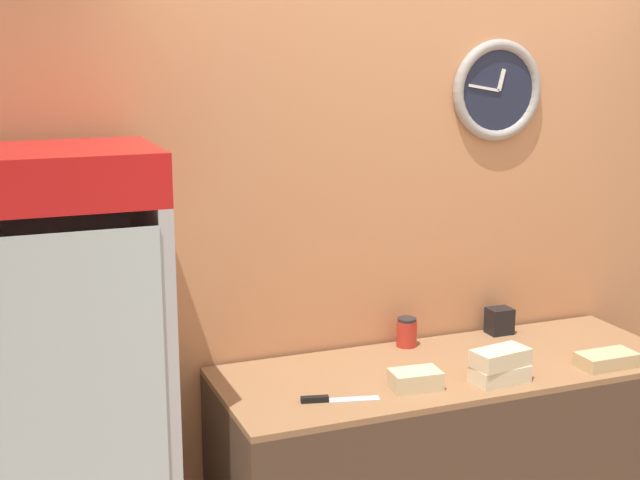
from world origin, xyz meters
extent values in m
cube|color=tan|center=(0.00, 1.31, 1.35)|extent=(5.20, 0.06, 2.70)
torus|color=gray|center=(0.39, 1.27, 1.97)|extent=(0.44, 0.05, 0.44)
cylinder|color=#1E2338|center=(0.39, 1.27, 1.97)|extent=(0.36, 0.01, 0.36)
cube|color=white|center=(0.40, 1.26, 2.02)|extent=(0.04, 0.01, 0.10)
cube|color=white|center=(0.32, 1.26, 1.99)|extent=(0.15, 0.01, 0.04)
cube|color=#4C3828|center=(0.00, 0.91, 0.42)|extent=(1.96, 0.71, 0.85)
cube|color=#8E6642|center=(0.00, 0.91, 0.86)|extent=(1.96, 0.71, 0.02)
cube|color=#B2B7BC|center=(-1.52, 1.24, 0.83)|extent=(0.66, 0.04, 1.66)
cube|color=#B2B7BC|center=(-1.22, 0.95, 0.83)|extent=(0.05, 0.61, 1.66)
cube|color=white|center=(-1.52, 1.21, 0.83)|extent=(0.56, 0.02, 1.56)
cube|color=silver|center=(-1.52, 0.64, 0.83)|extent=(0.56, 0.01, 1.56)
cube|color=red|center=(-1.52, 0.92, 1.75)|extent=(0.66, 0.55, 0.18)
cube|color=silver|center=(-1.52, 0.93, 0.69)|extent=(0.54, 0.49, 0.01)
cube|color=silver|center=(-1.52, 0.93, 0.99)|extent=(0.54, 0.49, 0.01)
cube|color=silver|center=(-1.52, 0.93, 1.28)|extent=(0.54, 0.49, 0.01)
cylinder|color=#B2231E|center=(-1.65, 0.73, 0.76)|extent=(0.06, 0.06, 0.14)
cylinder|color=#B2231E|center=(-1.65, 0.73, 0.86)|extent=(0.02, 0.02, 0.06)
cylinder|color=#B2231E|center=(-1.62, 0.73, 1.35)|extent=(0.07, 0.07, 0.13)
cylinder|color=#B2231E|center=(-1.62, 0.73, 1.45)|extent=(0.03, 0.03, 0.06)
cylinder|color=#B2231E|center=(-1.36, 0.74, 1.08)|extent=(0.08, 0.08, 0.17)
cylinder|color=#B2231E|center=(-1.36, 0.74, 1.20)|extent=(0.03, 0.03, 0.07)
cylinder|color=#B2231E|center=(-1.43, 0.73, 0.78)|extent=(0.07, 0.07, 0.17)
cylinder|color=#B2231E|center=(-1.43, 0.73, 0.91)|extent=(0.03, 0.03, 0.07)
cylinder|color=#2D6B38|center=(-1.34, 0.73, 1.37)|extent=(0.06, 0.06, 0.16)
cylinder|color=#2D6B38|center=(-1.34, 0.73, 1.48)|extent=(0.03, 0.03, 0.07)
cube|color=beige|center=(0.08, 0.67, 0.91)|extent=(0.24, 0.14, 0.07)
cube|color=beige|center=(0.08, 0.67, 0.98)|extent=(0.24, 0.15, 0.07)
cube|color=beige|center=(-0.26, 0.74, 0.91)|extent=(0.20, 0.14, 0.07)
cube|color=tan|center=(0.59, 0.66, 0.90)|extent=(0.24, 0.13, 0.06)
cube|color=silver|center=(-0.52, 0.72, 0.88)|extent=(0.20, 0.09, 0.00)
cube|color=black|center=(-0.67, 0.76, 0.89)|extent=(0.11, 0.05, 0.02)
cylinder|color=#B72D23|center=(-0.07, 1.19, 0.93)|extent=(0.09, 0.09, 0.11)
cylinder|color=#262628|center=(-0.07, 1.19, 1.00)|extent=(0.08, 0.08, 0.01)
cube|color=black|center=(0.41, 1.19, 0.93)|extent=(0.11, 0.09, 0.12)
camera|label=1|loc=(-1.78, -2.13, 2.18)|focal=50.00mm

